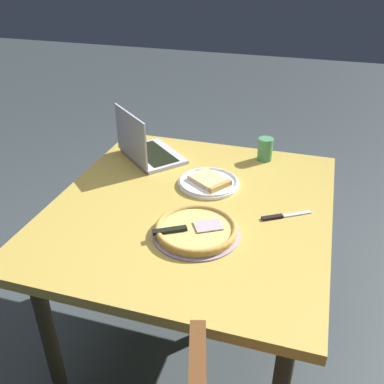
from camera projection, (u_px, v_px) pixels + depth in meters
The scene contains 7 objects.
ground_plane at pixel (191, 337), 2.10m from camera, with size 12.00×12.00×0.00m, color #3C4447.
dining_table at pixel (191, 222), 1.75m from camera, with size 1.19×1.08×0.77m.
laptop at pixel (146, 149), 2.03m from camera, with size 0.37×0.38×0.25m.
pizza_plate at pixel (209, 182), 1.83m from camera, with size 0.26×0.26×0.04m.
pizza_tray at pixel (196, 230), 1.52m from camera, with size 0.32×0.32×0.04m.
table_knife at pixel (282, 216), 1.62m from camera, with size 0.12×0.18×0.01m.
drink_cup at pixel (265, 149), 2.02m from camera, with size 0.07×0.07×0.11m.
Camera 1 is at (-1.38, -0.42, 1.68)m, focal length 40.12 mm.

